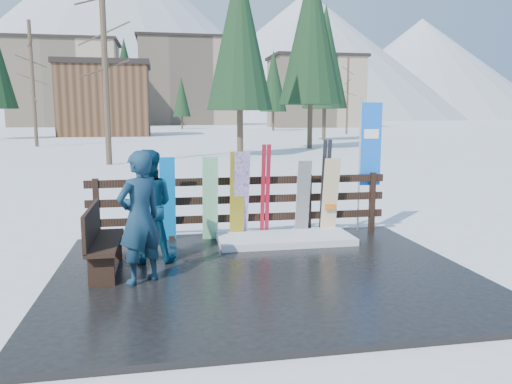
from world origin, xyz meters
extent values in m
plane|color=white|center=(0.00, 0.00, 0.00)|extent=(700.00, 700.00, 0.00)
cube|color=black|center=(0.00, 0.00, 0.04)|extent=(6.00, 5.00, 0.08)
cube|color=black|center=(-2.60, 2.20, 0.66)|extent=(0.10, 0.10, 1.15)
cube|color=black|center=(-1.30, 2.20, 0.66)|extent=(0.10, 0.10, 1.15)
cube|color=black|center=(0.00, 2.20, 0.66)|extent=(0.10, 0.10, 1.15)
cube|color=black|center=(1.30, 2.20, 0.66)|extent=(0.10, 0.10, 1.15)
cube|color=black|center=(2.60, 2.20, 0.66)|extent=(0.10, 0.10, 1.15)
cube|color=black|center=(0.00, 2.20, 0.43)|extent=(5.60, 0.05, 0.14)
cube|color=black|center=(0.00, 2.20, 0.78)|extent=(5.60, 0.05, 0.14)
cube|color=black|center=(0.00, 2.20, 1.13)|extent=(5.60, 0.05, 0.14)
cube|color=white|center=(0.70, 1.60, 0.14)|extent=(2.40, 1.00, 0.12)
cube|color=black|center=(-2.26, 0.37, 0.53)|extent=(0.40, 1.50, 0.06)
cube|color=black|center=(-2.26, -0.23, 0.30)|extent=(0.34, 0.06, 0.45)
cube|color=black|center=(-2.26, 0.97, 0.30)|extent=(0.34, 0.06, 0.45)
cube|color=black|center=(-2.44, 0.37, 0.80)|extent=(0.05, 1.50, 0.50)
cube|color=#038BF7|center=(-1.35, 1.98, 0.85)|extent=(0.27, 0.43, 1.55)
cube|color=silver|center=(-0.60, 1.98, 0.85)|extent=(0.28, 0.26, 1.54)
cube|color=yellow|center=(-0.11, 1.98, 0.89)|extent=(0.26, 0.20, 1.62)
cube|color=white|center=(-0.03, 1.98, 0.89)|extent=(0.28, 0.36, 1.61)
cube|color=black|center=(1.13, 1.98, 0.80)|extent=(0.26, 0.25, 1.44)
cube|color=white|center=(1.66, 1.98, 0.82)|extent=(0.30, 0.27, 1.47)
cube|color=maroon|center=(0.38, 2.05, 0.95)|extent=(0.07, 0.24, 1.74)
cube|color=maroon|center=(0.47, 2.05, 0.95)|extent=(0.08, 0.24, 1.74)
cube|color=black|center=(1.54, 2.05, 0.99)|extent=(0.08, 0.21, 1.81)
cube|color=black|center=(1.63, 2.05, 0.99)|extent=(0.08, 0.21, 1.81)
cylinder|color=silver|center=(2.33, 2.25, 1.38)|extent=(0.04, 0.04, 2.60)
cube|color=blue|center=(2.55, 2.25, 1.78)|extent=(0.42, 0.02, 1.60)
imported|color=#194354|center=(-1.74, -0.16, 0.98)|extent=(0.78, 0.74, 1.80)
imported|color=navy|center=(-1.67, 0.84, 0.95)|extent=(0.90, 0.73, 1.74)
cube|color=tan|center=(-22.00, 110.00, 9.00)|extent=(22.00, 14.00, 18.00)
cube|color=black|center=(-22.00, 110.00, 18.30)|extent=(23.10, 14.70, 0.60)
cube|color=gray|center=(6.00, 130.00, 11.00)|extent=(26.00, 16.00, 22.00)
cube|color=black|center=(6.00, 130.00, 22.30)|extent=(27.30, 16.80, 0.60)
cube|color=tan|center=(30.00, 95.00, 7.00)|extent=(18.00, 12.00, 14.00)
cube|color=black|center=(30.00, 95.00, 14.30)|extent=(18.90, 12.60, 0.60)
cube|color=brown|center=(-8.00, 55.00, 4.00)|extent=(10.00, 8.00, 8.00)
cube|color=black|center=(-8.00, 55.00, 8.30)|extent=(10.50, 8.40, 0.60)
cylinder|color=#382B1E|center=(-4.00, 18.00, 5.65)|extent=(0.28, 0.28, 11.31)
cone|color=black|center=(3.00, 22.00, 5.31)|extent=(3.83, 3.83, 10.63)
cone|color=black|center=(9.00, 28.00, 6.27)|extent=(4.52, 4.52, 12.55)
cylinder|color=#382B1E|center=(-11.00, 34.00, 4.70)|extent=(0.28, 0.28, 9.39)
cone|color=black|center=(14.00, 40.00, 6.08)|extent=(4.38, 4.38, 12.16)
cylinder|color=#382B1E|center=(22.00, 55.00, 4.90)|extent=(0.28, 0.28, 9.81)
cone|color=black|center=(-6.00, 60.00, 5.76)|extent=(4.15, 4.15, 11.51)
cone|color=black|center=(16.00, 72.00, 6.03)|extent=(4.34, 4.34, 12.07)
cone|color=black|center=(2.00, 85.00, 4.43)|extent=(3.19, 3.19, 8.87)
cone|color=white|center=(-30.00, 340.00, 60.00)|extent=(260.00, 260.00, 120.00)
cone|color=white|center=(90.00, 310.00, 40.00)|extent=(200.00, 200.00, 80.00)
cone|color=white|center=(180.00, 330.00, 35.00)|extent=(180.00, 180.00, 70.00)
camera|label=1|loc=(-1.40, -6.87, 2.32)|focal=35.00mm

